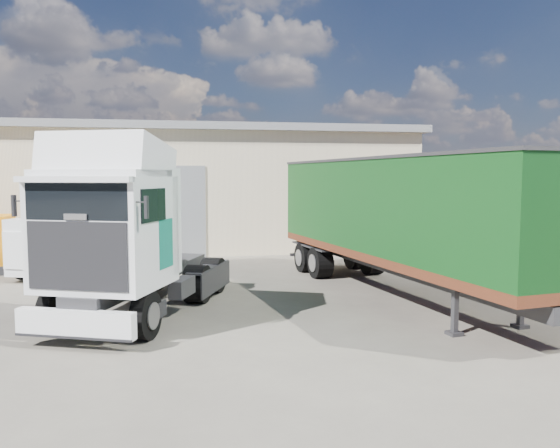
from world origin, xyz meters
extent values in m
plane|color=#2B2823|center=(0.00, 0.00, 0.00)|extent=(120.00, 120.00, 0.00)
cube|color=beige|center=(-6.00, 16.00, 2.50)|extent=(30.00, 12.00, 5.00)
cube|color=slate|center=(-6.00, 16.00, 5.15)|extent=(30.60, 12.60, 0.30)
cube|color=slate|center=(-2.00, 9.98, 1.80)|extent=(4.00, 0.08, 3.60)
cube|color=slate|center=(-6.00, 16.00, 5.35)|extent=(30.60, 0.40, 0.15)
cube|color=maroon|center=(11.50, 6.00, 1.25)|extent=(0.35, 26.00, 2.50)
cylinder|color=black|center=(-2.48, -0.54, 0.48)|extent=(2.43, 1.70, 0.96)
cylinder|color=black|center=(-1.35, 2.42, 0.48)|extent=(2.47, 1.71, 0.96)
cylinder|color=black|center=(-0.89, 3.61, 0.48)|extent=(2.47, 1.71, 0.96)
cube|color=#2D2D30|center=(-1.70, 1.49, 0.82)|extent=(2.90, 5.89, 0.27)
cube|color=silver|center=(-2.79, -1.35, 0.50)|extent=(2.24, 1.04, 0.50)
cube|color=silver|center=(-2.37, -0.25, 2.07)|extent=(2.87, 2.76, 2.22)
cube|color=black|center=(-2.74, -1.22, 1.73)|extent=(1.89, 0.76, 1.27)
cube|color=black|center=(-2.73, -1.21, 2.72)|extent=(1.92, 0.77, 0.68)
cube|color=silver|center=(-2.30, -0.08, 3.50)|extent=(2.73, 2.45, 1.11)
cube|color=#0E6353|center=(-3.30, 0.50, 1.82)|extent=(0.25, 0.64, 1.00)
cube|color=#0E6353|center=(-1.17, -0.32, 1.82)|extent=(0.25, 0.64, 1.00)
cylinder|color=#2D2D30|center=(-1.28, 2.59, 1.01)|extent=(1.29, 1.29, 0.11)
cube|color=#2D2D30|center=(4.52, -1.64, 0.50)|extent=(0.32, 0.32, 1.01)
cube|color=#2D2D30|center=(6.15, -1.38, 0.50)|extent=(0.32, 0.32, 1.01)
cylinder|color=black|center=(4.18, 5.59, 0.49)|extent=(2.46, 1.33, 0.97)
cube|color=#2D2D30|center=(4.78, 1.93, 0.82)|extent=(2.48, 10.97, 0.32)
cube|color=#542613|center=(4.78, 1.93, 1.13)|extent=(4.02, 11.22, 0.22)
cube|color=black|center=(4.78, 1.93, 2.43)|extent=(4.02, 11.22, 2.38)
cube|color=#2D2D30|center=(4.78, 1.93, 3.64)|extent=(4.08, 11.28, 0.07)
cylinder|color=black|center=(-4.98, 5.89, 0.33)|extent=(2.04, 1.31, 0.66)
cylinder|color=black|center=(-3.83, 8.89, 0.33)|extent=(2.04, 1.31, 0.66)
cube|color=silver|center=(-4.41, 7.39, 1.06)|extent=(3.44, 5.00, 1.71)
cube|color=silver|center=(-5.09, 5.61, 1.00)|extent=(2.06, 1.51, 1.11)
cube|color=black|center=(-5.02, 5.80, 1.56)|extent=(1.67, 0.71, 0.60)
camera|label=1|loc=(-0.77, -11.61, 3.18)|focal=35.00mm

